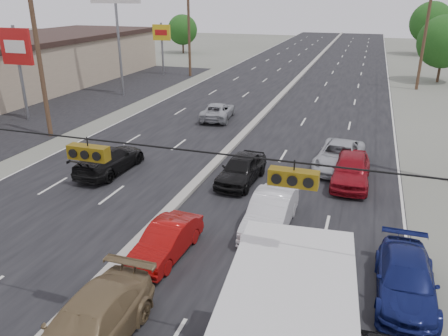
% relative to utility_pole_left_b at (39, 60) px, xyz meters
% --- Properties ---
extents(ground, '(200.00, 200.00, 0.00)m').
position_rel_utility_pole_left_b_xyz_m(ground, '(12.50, -15.00, -5.11)').
color(ground, '#606356').
rests_on(ground, ground).
extents(road_surface, '(20.00, 160.00, 0.02)m').
position_rel_utility_pole_left_b_xyz_m(road_surface, '(12.50, 15.00, -5.11)').
color(road_surface, black).
rests_on(road_surface, ground).
extents(center_median, '(0.50, 160.00, 0.20)m').
position_rel_utility_pole_left_b_xyz_m(center_median, '(12.50, 15.00, -5.01)').
color(center_median, gray).
rests_on(center_median, ground).
extents(strip_mall, '(12.00, 42.00, 4.60)m').
position_rel_utility_pole_left_b_xyz_m(strip_mall, '(-13.50, 10.00, -2.81)').
color(strip_mall, tan).
rests_on(strip_mall, ground).
extents(parking_lot, '(10.00, 42.00, 0.02)m').
position_rel_utility_pole_left_b_xyz_m(parking_lot, '(-4.50, 10.00, -5.11)').
color(parking_lot, black).
rests_on(parking_lot, ground).
extents(utility_pole_left_b, '(1.60, 0.30, 10.00)m').
position_rel_utility_pole_left_b_xyz_m(utility_pole_left_b, '(0.00, 0.00, 0.00)').
color(utility_pole_left_b, '#422D1E').
rests_on(utility_pole_left_b, ground).
extents(utility_pole_left_c, '(1.60, 0.30, 10.00)m').
position_rel_utility_pole_left_b_xyz_m(utility_pole_left_c, '(0.00, 25.00, 0.00)').
color(utility_pole_left_c, '#422D1E').
rests_on(utility_pole_left_c, ground).
extents(utility_pole_right_c, '(1.60, 0.30, 10.00)m').
position_rel_utility_pole_left_b_xyz_m(utility_pole_right_c, '(25.00, 25.00, 0.00)').
color(utility_pole_right_c, '#422D1E').
rests_on(utility_pole_right_c, ground).
extents(traffic_signals, '(25.00, 0.30, 0.54)m').
position_rel_utility_pole_left_b_xyz_m(traffic_signals, '(13.90, -15.00, 0.39)').
color(traffic_signals, black).
rests_on(traffic_signals, ground).
extents(pole_sign_mid, '(2.60, 0.25, 7.00)m').
position_rel_utility_pole_left_b_xyz_m(pole_sign_mid, '(-4.50, 3.00, 0.01)').
color(pole_sign_mid, slate).
rests_on(pole_sign_mid, ground).
extents(pole_sign_far, '(2.20, 0.25, 6.00)m').
position_rel_utility_pole_left_b_xyz_m(pole_sign_far, '(-3.50, 25.00, -0.70)').
color(pole_sign_far, slate).
rests_on(pole_sign_far, ground).
extents(tree_left_far, '(4.80, 4.80, 6.12)m').
position_rel_utility_pole_left_b_xyz_m(tree_left_far, '(-9.50, 45.00, -1.39)').
color(tree_left_far, '#382619').
rests_on(tree_left_far, ground).
extents(tree_right_mid, '(5.60, 5.60, 7.14)m').
position_rel_utility_pole_left_b_xyz_m(tree_right_mid, '(27.50, 30.00, -0.77)').
color(tree_right_mid, '#382619').
rests_on(tree_right_mid, ground).
extents(tree_right_far, '(6.40, 6.40, 8.16)m').
position_rel_utility_pole_left_b_xyz_m(tree_right_far, '(28.50, 55.00, -0.15)').
color(tree_right_far, '#382619').
rests_on(tree_right_far, ground).
extents(tan_sedan, '(2.02, 4.96, 1.44)m').
position_rel_utility_pole_left_b_xyz_m(tan_sedan, '(13.90, -15.82, -4.39)').
color(tan_sedan, brown).
rests_on(tan_sedan, ground).
extents(red_sedan, '(1.53, 3.86, 1.25)m').
position_rel_utility_pole_left_b_xyz_m(red_sedan, '(13.90, -10.95, -4.48)').
color(red_sedan, '#910A08').
rests_on(red_sedan, ground).
extents(queue_car_a, '(1.99, 4.34, 1.44)m').
position_rel_utility_pole_left_b_xyz_m(queue_car_a, '(14.60, -3.51, -4.39)').
color(queue_car_a, black).
rests_on(queue_car_a, ground).
extents(queue_car_b, '(1.63, 4.47, 1.46)m').
position_rel_utility_pole_left_b_xyz_m(queue_car_b, '(17.08, -7.79, -4.38)').
color(queue_car_b, silver).
rests_on(queue_car_b, ground).
extents(queue_car_c, '(2.75, 5.20, 1.39)m').
position_rel_utility_pole_left_b_xyz_m(queue_car_c, '(19.20, 0.13, -4.41)').
color(queue_car_c, '#AEB1B6').
rests_on(queue_car_c, ground).
extents(queue_car_d, '(1.82, 4.46, 1.29)m').
position_rel_utility_pole_left_b_xyz_m(queue_car_d, '(22.10, -10.74, -4.46)').
color(queue_car_d, navy).
rests_on(queue_car_d, ground).
extents(queue_car_e, '(1.83, 4.55, 1.55)m').
position_rel_utility_pole_left_b_xyz_m(queue_car_e, '(19.94, -1.95, -4.33)').
color(queue_car_e, maroon).
rests_on(queue_car_e, ground).
extents(oncoming_near, '(2.10, 4.92, 1.41)m').
position_rel_utility_pole_left_b_xyz_m(oncoming_near, '(7.43, -4.39, -4.40)').
color(oncoming_near, black).
rests_on(oncoming_near, ground).
extents(oncoming_far, '(2.66, 4.79, 1.27)m').
position_rel_utility_pole_left_b_xyz_m(oncoming_far, '(9.44, 7.70, -4.47)').
color(oncoming_far, '#9B9EA3').
rests_on(oncoming_far, ground).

